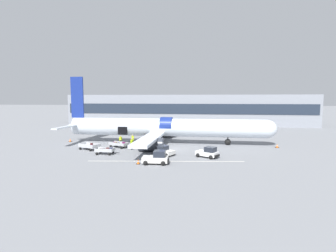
# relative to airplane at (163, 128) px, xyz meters

# --- Properties ---
(ground_plane) EXTENTS (500.00, 500.00, 0.00)m
(ground_plane) POSITION_rel_airplane_xyz_m (1.86, -5.16, -2.74)
(ground_plane) COLOR gray
(apron_marking_line) EXTENTS (19.79, 2.79, 0.01)m
(apron_marking_line) POSITION_rel_airplane_xyz_m (2.45, -13.09, -2.73)
(apron_marking_line) COLOR silver
(apron_marking_line) RESTS_ON ground_plane
(terminal_strip) EXTENTS (72.58, 13.71, 8.96)m
(terminal_strip) POSITION_rel_airplane_xyz_m (1.86, 36.36, 1.74)
(terminal_strip) COLOR gray
(terminal_strip) RESTS_ON ground_plane
(airplane) EXTENTS (37.51, 29.31, 11.84)m
(airplane) POSITION_rel_airplane_xyz_m (0.00, 0.00, 0.00)
(airplane) COLOR silver
(airplane) RESTS_ON ground_plane
(baggage_tug_lead) EXTENTS (3.30, 2.30, 1.63)m
(baggage_tug_lead) POSITION_rel_airplane_xyz_m (1.53, -14.51, -2.03)
(baggage_tug_lead) COLOR silver
(baggage_tug_lead) RESTS_ON ground_plane
(baggage_tug_mid) EXTENTS (3.32, 2.75, 1.49)m
(baggage_tug_mid) POSITION_rel_airplane_xyz_m (7.77, -10.15, -2.09)
(baggage_tug_mid) COLOR white
(baggage_tug_mid) RESTS_ON ground_plane
(baggage_tug_rear) EXTENTS (2.93, 2.72, 1.36)m
(baggage_tug_rear) POSITION_rel_airplane_xyz_m (1.79, -9.78, -2.14)
(baggage_tug_rear) COLOR silver
(baggage_tug_rear) RESTS_ON ground_plane
(baggage_cart_loading) EXTENTS (4.05, 2.55, 0.93)m
(baggage_cart_loading) POSITION_rel_airplane_xyz_m (-6.44, -4.97, -2.27)
(baggage_cart_loading) COLOR #B7BABF
(baggage_cart_loading) RESTS_ON ground_plane
(baggage_cart_queued) EXTENTS (4.17, 2.84, 1.06)m
(baggage_cart_queued) POSITION_rel_airplane_xyz_m (-10.32, -7.41, -2.26)
(baggage_cart_queued) COLOR #B7BABF
(baggage_cart_queued) RESTS_ON ground_plane
(baggage_cart_empty) EXTENTS (3.54, 1.91, 0.92)m
(baggage_cart_empty) POSITION_rel_airplane_xyz_m (-6.71, -10.11, -2.26)
(baggage_cart_empty) COLOR #B7BABF
(baggage_cart_empty) RESTS_ON ground_plane
(ground_crew_loader_a) EXTENTS (0.49, 0.52, 1.56)m
(ground_crew_loader_a) POSITION_rel_airplane_xyz_m (-2.68, -4.86, -1.91)
(ground_crew_loader_a) COLOR black
(ground_crew_loader_a) RESTS_ON ground_plane
(ground_crew_loader_b) EXTENTS (0.50, 0.50, 1.57)m
(ground_crew_loader_b) POSITION_rel_airplane_xyz_m (-7.11, -2.29, -1.91)
(ground_crew_loader_b) COLOR #1E2338
(ground_crew_loader_b) RESTS_ON ground_plane
(ground_crew_driver) EXTENTS (0.45, 0.63, 1.80)m
(ground_crew_driver) POSITION_rel_airplane_xyz_m (-3.96, -6.27, -1.79)
(ground_crew_driver) COLOR black
(ground_crew_driver) RESTS_ON ground_plane
(ground_crew_supervisor) EXTENTS (0.57, 0.57, 1.79)m
(ground_crew_supervisor) POSITION_rel_airplane_xyz_m (-4.96, -2.25, -1.79)
(ground_crew_supervisor) COLOR black
(ground_crew_supervisor) RESTS_ON ground_plane
(safety_cone_nose) EXTENTS (0.61, 0.61, 0.56)m
(safety_cone_nose) POSITION_rel_airplane_xyz_m (18.91, -1.36, -2.48)
(safety_cone_nose) COLOR black
(safety_cone_nose) RESTS_ON ground_plane
(safety_cone_engine_left) EXTENTS (0.48, 0.48, 0.59)m
(safety_cone_engine_left) POSITION_rel_airplane_xyz_m (-0.65, -14.95, -2.46)
(safety_cone_engine_left) COLOR black
(safety_cone_engine_left) RESTS_ON ground_plane
(safety_cone_wingtip) EXTENTS (0.47, 0.47, 0.63)m
(safety_cone_wingtip) POSITION_rel_airplane_xyz_m (0.68, -7.21, -2.44)
(safety_cone_wingtip) COLOR black
(safety_cone_wingtip) RESTS_ON ground_plane
(safety_cone_tail) EXTENTS (0.57, 0.57, 0.58)m
(safety_cone_tail) POSITION_rel_airplane_xyz_m (-17.27, -0.75, -2.47)
(safety_cone_tail) COLOR black
(safety_cone_tail) RESTS_ON ground_plane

